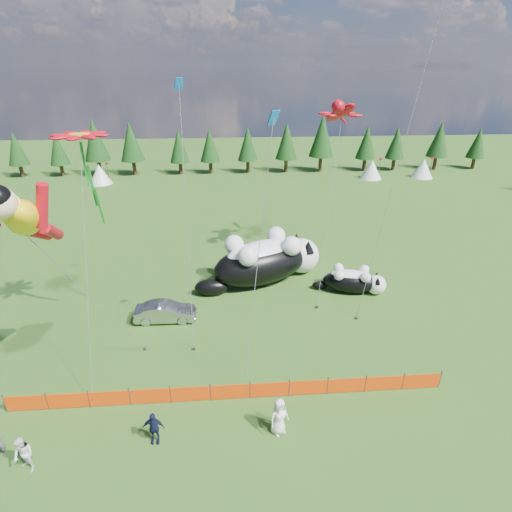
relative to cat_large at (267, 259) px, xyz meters
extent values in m
plane|color=#113509|center=(-3.09, -9.43, -1.83)|extent=(160.00, 160.00, 0.00)
cylinder|color=#262626|center=(-14.09, -12.43, -1.28)|extent=(0.06, 0.06, 1.10)
cylinder|color=#262626|center=(-12.09, -12.43, -1.28)|extent=(0.06, 0.06, 1.10)
cylinder|color=#262626|center=(-10.09, -12.43, -1.28)|extent=(0.06, 0.06, 1.10)
cylinder|color=#262626|center=(-8.09, -12.43, -1.28)|extent=(0.06, 0.06, 1.10)
cylinder|color=#262626|center=(-6.09, -12.43, -1.28)|extent=(0.06, 0.06, 1.10)
cylinder|color=#262626|center=(-4.09, -12.43, -1.28)|extent=(0.06, 0.06, 1.10)
cylinder|color=#262626|center=(-2.09, -12.43, -1.28)|extent=(0.06, 0.06, 1.10)
cylinder|color=#262626|center=(-0.09, -12.43, -1.28)|extent=(0.06, 0.06, 1.10)
cylinder|color=#262626|center=(1.91, -12.43, -1.28)|extent=(0.06, 0.06, 1.10)
cylinder|color=#262626|center=(3.91, -12.43, -1.28)|extent=(0.06, 0.06, 1.10)
cylinder|color=#262626|center=(5.91, -12.43, -1.28)|extent=(0.06, 0.06, 1.10)
cylinder|color=#262626|center=(7.91, -12.43, -1.28)|extent=(0.06, 0.06, 1.10)
cube|color=#F23F05|center=(-13.09, -12.43, -1.33)|extent=(2.00, 0.04, 0.90)
cube|color=#F23F05|center=(-11.09, -12.43, -1.33)|extent=(2.00, 0.04, 0.90)
cube|color=#F23F05|center=(-9.09, -12.43, -1.33)|extent=(2.00, 0.04, 0.90)
cube|color=#F23F05|center=(-7.09, -12.43, -1.33)|extent=(2.00, 0.04, 0.90)
cube|color=#F23F05|center=(-5.09, -12.43, -1.33)|extent=(2.00, 0.04, 0.90)
cube|color=#F23F05|center=(-3.09, -12.43, -1.33)|extent=(2.00, 0.04, 0.90)
cube|color=#F23F05|center=(-1.09, -12.43, -1.33)|extent=(2.00, 0.04, 0.90)
cube|color=#F23F05|center=(0.91, -12.43, -1.33)|extent=(2.00, 0.04, 0.90)
cube|color=#F23F05|center=(2.91, -12.43, -1.33)|extent=(2.00, 0.04, 0.90)
cube|color=#F23F05|center=(4.91, -12.43, -1.33)|extent=(2.00, 0.04, 0.90)
cube|color=#F23F05|center=(6.91, -12.43, -1.33)|extent=(2.00, 0.04, 0.90)
ellipsoid|color=black|center=(-0.42, -0.19, -0.23)|extent=(8.82, 6.67, 3.20)
ellipsoid|color=white|center=(-0.42, -0.19, 0.57)|extent=(6.60, 4.90, 1.95)
sphere|color=white|center=(2.98, 1.34, -0.41)|extent=(2.84, 2.84, 2.84)
sphere|color=#F55F80|center=(4.09, 1.83, -0.41)|extent=(0.40, 0.40, 0.40)
ellipsoid|color=black|center=(-4.32, -1.93, -1.21)|extent=(2.78, 2.15, 1.24)
cone|color=black|center=(3.33, 0.56, 0.73)|extent=(1.00, 1.00, 1.00)
cone|color=black|center=(2.64, 2.11, 0.73)|extent=(1.00, 1.00, 1.00)
sphere|color=white|center=(0.89, 1.66, 1.28)|extent=(1.49, 1.49, 1.49)
sphere|color=white|center=(1.83, -0.44, 1.28)|extent=(1.49, 1.49, 1.49)
sphere|color=white|center=(-2.52, 0.14, 1.28)|extent=(1.49, 1.49, 1.49)
sphere|color=white|center=(-1.57, -1.97, 1.28)|extent=(1.49, 1.49, 1.49)
ellipsoid|color=black|center=(6.07, -2.19, -1.01)|extent=(4.42, 2.82, 1.64)
ellipsoid|color=white|center=(6.07, -2.19, -0.61)|extent=(3.32, 2.06, 1.00)
sphere|color=white|center=(7.92, -2.64, -1.11)|extent=(1.45, 1.45, 1.45)
sphere|color=#F55F80|center=(8.53, -2.79, -1.11)|extent=(0.20, 0.20, 0.20)
ellipsoid|color=black|center=(3.95, -1.68, -1.51)|extent=(1.39, 0.92, 0.64)
cone|color=black|center=(7.82, -3.07, -0.52)|extent=(0.51, 0.51, 0.51)
cone|color=black|center=(8.03, -2.22, -0.52)|extent=(0.51, 0.51, 0.51)
sphere|color=white|center=(7.18, -1.86, -0.24)|extent=(0.76, 0.76, 0.76)
sphere|color=white|center=(6.90, -3.00, -0.24)|extent=(0.76, 0.76, 0.76)
sphere|color=white|center=(5.33, -1.40, -0.24)|extent=(0.76, 0.76, 0.76)
sphere|color=white|center=(5.05, -2.55, -0.24)|extent=(0.76, 0.76, 0.76)
imported|color=#A5A6AA|center=(-7.27, -5.05, -1.17)|extent=(4.03, 1.44, 1.32)
imported|color=white|center=(-11.68, -15.75, -0.94)|extent=(1.01, 0.90, 1.79)
imported|color=#131836|center=(-6.54, -14.71, -0.99)|extent=(1.02, 0.57, 1.69)
imported|color=white|center=(-0.89, -14.60, -0.86)|extent=(1.13, 0.98, 1.94)
cylinder|color=#595959|center=(-9.69, -9.94, 3.16)|extent=(0.03, 0.03, 10.81)
cube|color=#262626|center=(-8.17, -8.08, -1.75)|extent=(0.15, 0.15, 0.16)
cylinder|color=#595959|center=(4.48, -0.38, 4.36)|extent=(0.03, 0.03, 14.67)
cube|color=#262626|center=(3.15, -4.32, -1.75)|extent=(0.15, 0.15, 0.16)
cylinder|color=#595959|center=(-10.20, -9.16, 4.36)|extent=(0.03, 0.03, 13.53)
cube|color=#262626|center=(-10.03, -12.21, -1.75)|extent=(0.15, 0.15, 0.16)
cube|color=#198D25|center=(-10.37, -6.12, 7.72)|extent=(0.21, 0.21, 4.71)
cylinder|color=#595959|center=(-5.30, -5.94, 5.52)|extent=(0.03, 0.03, 15.16)
cube|color=#262626|center=(-5.22, -8.32, -1.75)|extent=(0.15, 0.15, 0.16)
cylinder|color=#595959|center=(7.77, -3.69, 8.17)|extent=(0.03, 0.03, 20.68)
cube|color=#262626|center=(5.51, -5.87, -1.75)|extent=(0.15, 0.15, 0.16)
cylinder|color=#595959|center=(-1.60, -10.73, 4.91)|extent=(0.03, 0.03, 13.65)
cube|color=#262626|center=(-2.44, -12.26, -1.75)|extent=(0.15, 0.15, 0.16)
camera|label=1|loc=(-2.94, -27.76, 13.58)|focal=28.00mm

